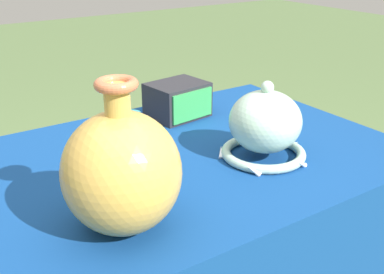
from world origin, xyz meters
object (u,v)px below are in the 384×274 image
(vase_tall_bulbous, at_px, (122,171))
(jar_round_teal, at_px, (133,149))
(vase_dome_bell, at_px, (265,127))
(mosaic_tile_box, at_px, (178,100))

(vase_tall_bulbous, distance_m, jar_round_teal, 0.20)
(vase_tall_bulbous, xyz_separation_m, jar_round_teal, (0.11, 0.17, -0.05))
(vase_tall_bulbous, xyz_separation_m, vase_dome_bell, (0.41, 0.09, -0.04))
(vase_tall_bulbous, height_order, jar_round_teal, vase_tall_bulbous)
(vase_tall_bulbous, bearing_deg, jar_round_teal, 57.57)
(vase_dome_bell, distance_m, mosaic_tile_box, 0.35)
(mosaic_tile_box, bearing_deg, jar_round_teal, -143.71)
(vase_dome_bell, xyz_separation_m, jar_round_teal, (-0.30, 0.08, -0.01))
(vase_dome_bell, bearing_deg, jar_round_teal, 164.92)
(vase_tall_bulbous, height_order, mosaic_tile_box, vase_tall_bulbous)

